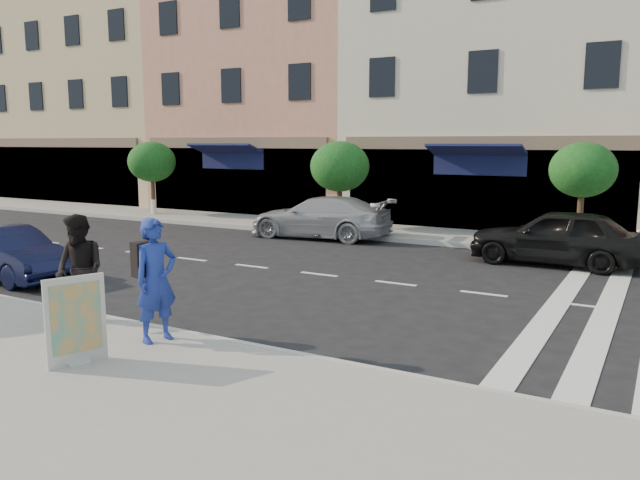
{
  "coord_description": "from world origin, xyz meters",
  "views": [
    {
      "loc": [
        5.28,
        -8.88,
        3.17
      ],
      "look_at": [
        -0.25,
        0.94,
        1.4
      ],
      "focal_mm": 35.0,
      "sensor_mm": 36.0,
      "label": 1
    }
  ],
  "objects_px": {
    "photographer": "(156,280)",
    "poster_board": "(76,322)",
    "walker": "(80,270)",
    "car_near_mid": "(8,254)",
    "car_far_mid": "(557,237)",
    "car_far_left": "(320,217)"
  },
  "relations": [
    {
      "from": "car_near_mid",
      "to": "car_far_mid",
      "type": "xyz_separation_m",
      "value": [
        10.79,
        8.12,
        0.13
      ]
    },
    {
      "from": "walker",
      "to": "poster_board",
      "type": "relative_size",
      "value": 1.5
    },
    {
      "from": "poster_board",
      "to": "car_near_mid",
      "type": "xyz_separation_m",
      "value": [
        -6.36,
        3.32,
        -0.14
      ]
    },
    {
      "from": "walker",
      "to": "poster_board",
      "type": "height_order",
      "value": "walker"
    },
    {
      "from": "photographer",
      "to": "poster_board",
      "type": "bearing_deg",
      "value": -173.72
    },
    {
      "from": "car_near_mid",
      "to": "car_far_mid",
      "type": "height_order",
      "value": "car_far_mid"
    },
    {
      "from": "walker",
      "to": "car_near_mid",
      "type": "relative_size",
      "value": 0.5
    },
    {
      "from": "poster_board",
      "to": "car_near_mid",
      "type": "relative_size",
      "value": 0.33
    },
    {
      "from": "photographer",
      "to": "poster_board",
      "type": "height_order",
      "value": "photographer"
    },
    {
      "from": "photographer",
      "to": "walker",
      "type": "bearing_deg",
      "value": 103.83
    },
    {
      "from": "photographer",
      "to": "walker",
      "type": "height_order",
      "value": "photographer"
    },
    {
      "from": "photographer",
      "to": "car_far_left",
      "type": "bearing_deg",
      "value": 32.35
    },
    {
      "from": "walker",
      "to": "car_near_mid",
      "type": "distance_m",
      "value": 5.22
    },
    {
      "from": "poster_board",
      "to": "car_near_mid",
      "type": "bearing_deg",
      "value": 174.29
    },
    {
      "from": "poster_board",
      "to": "car_far_mid",
      "type": "xyz_separation_m",
      "value": [
        4.43,
        11.45,
        -0.01
      ]
    },
    {
      "from": "photographer",
      "to": "car_near_mid",
      "type": "height_order",
      "value": "photographer"
    },
    {
      "from": "walker",
      "to": "car_far_left",
      "type": "distance_m",
      "value": 11.23
    },
    {
      "from": "car_far_left",
      "to": "car_far_mid",
      "type": "height_order",
      "value": "car_far_mid"
    },
    {
      "from": "car_near_mid",
      "to": "photographer",
      "type": "bearing_deg",
      "value": -102.08
    },
    {
      "from": "poster_board",
      "to": "car_near_mid",
      "type": "height_order",
      "value": "poster_board"
    },
    {
      "from": "poster_board",
      "to": "car_far_mid",
      "type": "distance_m",
      "value": 12.28
    },
    {
      "from": "photographer",
      "to": "car_near_mid",
      "type": "xyz_separation_m",
      "value": [
        -6.57,
        2.0,
        -0.49
      ]
    }
  ]
}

